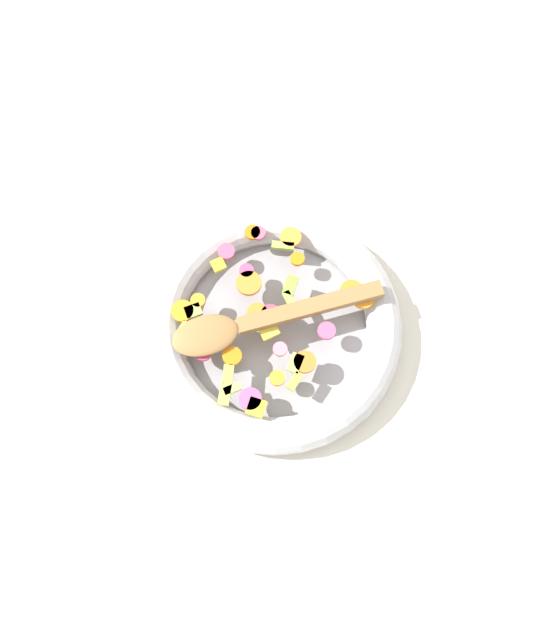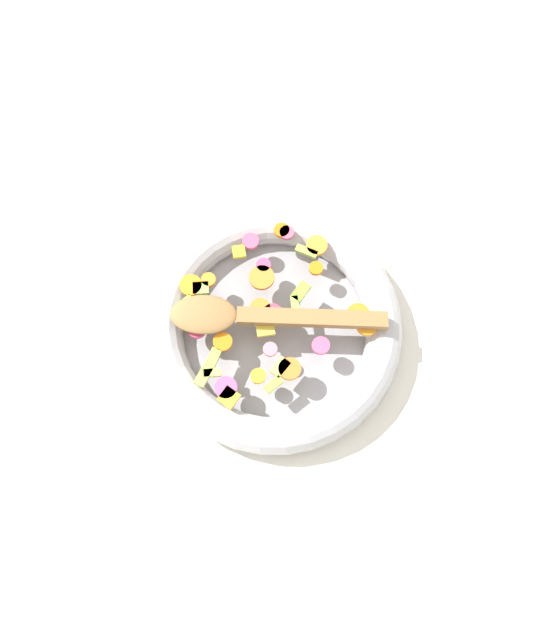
% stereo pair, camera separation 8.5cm
% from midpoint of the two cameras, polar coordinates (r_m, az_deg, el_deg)
% --- Properties ---
extents(ground_plane, '(4.00, 4.00, 0.00)m').
position_cam_midpoint_polar(ground_plane, '(0.89, -2.68, -1.43)').
color(ground_plane, silver).
extents(skillet, '(0.36, 0.36, 0.05)m').
position_cam_midpoint_polar(skillet, '(0.87, -2.75, -1.00)').
color(skillet, gray).
rests_on(skillet, ground_plane).
extents(chopped_vegetables, '(0.24, 0.26, 0.01)m').
position_cam_midpoint_polar(chopped_vegetables, '(0.85, -3.70, 0.07)').
color(chopped_vegetables, orange).
rests_on(chopped_vegetables, skillet).
extents(wooden_spoon, '(0.13, 0.29, 0.01)m').
position_cam_midpoint_polar(wooden_spoon, '(0.83, -4.68, -0.62)').
color(wooden_spoon, olive).
rests_on(wooden_spoon, chopped_vegetables).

